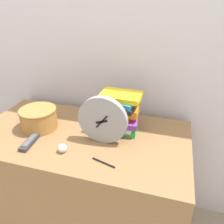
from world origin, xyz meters
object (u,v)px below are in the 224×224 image
(desk_clock, at_px, (103,120))
(pen, at_px, (104,163))
(book_stack, at_px, (121,111))
(tv_remote, at_px, (31,141))
(basket, at_px, (39,118))
(crumpled_paper_ball, at_px, (62,148))

(desk_clock, distance_m, pen, 0.22)
(desk_clock, bearing_deg, book_stack, 68.79)
(tv_remote, height_order, pen, tv_remote)
(basket, bearing_deg, book_stack, 14.37)
(book_stack, bearing_deg, pen, -90.01)
(basket, distance_m, tv_remote, 0.16)
(desk_clock, relative_size, basket, 1.22)
(desk_clock, xyz_separation_m, crumpled_paper_ball, (-0.17, -0.14, -0.11))
(tv_remote, bearing_deg, basket, 104.27)
(pen, bearing_deg, book_stack, 89.99)
(desk_clock, height_order, pen, desk_clock)
(book_stack, height_order, tv_remote, book_stack)
(basket, height_order, pen, basket)
(basket, bearing_deg, tv_remote, -75.73)
(basket, bearing_deg, pen, -23.01)
(crumpled_paper_ball, bearing_deg, desk_clock, 40.64)
(desk_clock, height_order, book_stack, desk_clock)
(desk_clock, xyz_separation_m, book_stack, (0.06, 0.15, -0.01))
(basket, xyz_separation_m, crumpled_paper_ball, (0.24, -0.17, -0.04))
(desk_clock, height_order, crumpled_paper_ball, desk_clock)
(book_stack, relative_size, crumpled_paper_ball, 5.13)
(basket, height_order, crumpled_paper_ball, basket)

